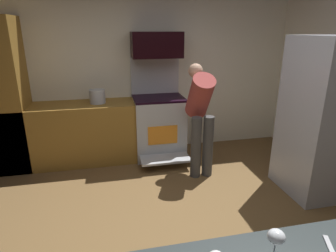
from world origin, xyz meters
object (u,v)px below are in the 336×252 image
object	(u,v)px
refrigerator	(329,118)
stock_pot	(97,96)
oven_range	(159,124)
wine_glass_near	(276,238)
person_cook	(200,112)
microwave	(157,45)

from	to	relation	value
refrigerator	stock_pot	xyz separation A→B (m)	(-2.67, 1.48, 0.06)
oven_range	refrigerator	xyz separation A→B (m)	(1.77, -1.47, 0.43)
wine_glass_near	stock_pot	bearing A→B (deg)	104.38
oven_range	person_cook	xyz separation A→B (m)	(0.44, -0.70, 0.37)
microwave	wine_glass_near	distance (m)	3.43
microwave	stock_pot	xyz separation A→B (m)	(-0.90, -0.08, -0.71)
person_cook	wine_glass_near	distance (m)	2.62
oven_range	person_cook	size ratio (longest dim) A/B	1.02
refrigerator	person_cook	size ratio (longest dim) A/B	1.25
wine_glass_near	stock_pot	distance (m)	3.39
refrigerator	microwave	bearing A→B (deg)	138.56
microwave	stock_pot	distance (m)	1.15
oven_range	microwave	bearing A→B (deg)	90.00
person_cook	microwave	bearing A→B (deg)	118.90
refrigerator	wine_glass_near	size ratio (longest dim) A/B	11.03
refrigerator	stock_pot	size ratio (longest dim) A/B	8.25
wine_glass_near	person_cook	bearing A→B (deg)	79.01
person_cook	refrigerator	bearing A→B (deg)	-29.97
microwave	refrigerator	bearing A→B (deg)	-41.44
stock_pot	person_cook	bearing A→B (deg)	-28.07
refrigerator	stock_pot	distance (m)	3.05
microwave	oven_range	bearing A→B (deg)	-90.00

